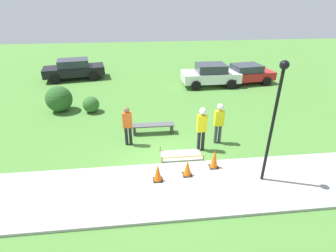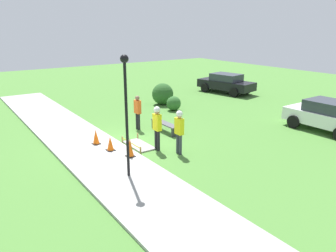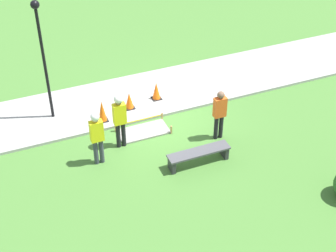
# 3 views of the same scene
# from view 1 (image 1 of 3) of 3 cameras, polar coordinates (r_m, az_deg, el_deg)

# --- Properties ---
(ground_plane) EXTENTS (60.00, 60.00, 0.00)m
(ground_plane) POSITION_cam_1_polar(r_m,az_deg,el_deg) (10.43, -0.79, -8.54)
(ground_plane) COLOR #477A33
(sidewalk) EXTENTS (28.00, 2.92, 0.10)m
(sidewalk) POSITION_cam_1_polar(r_m,az_deg,el_deg) (9.25, 0.11, -13.51)
(sidewalk) COLOR #9E9E99
(sidewalk) RESTS_ON ground_plane
(wet_concrete_patch) EXTENTS (1.73, 0.87, 0.30)m
(wet_concrete_patch) POSITION_cam_1_polar(r_m,az_deg,el_deg) (10.96, 2.90, -6.40)
(wet_concrete_patch) COLOR gray
(wet_concrete_patch) RESTS_ON ground_plane
(traffic_cone_near_patch) EXTENTS (0.34, 0.34, 0.67)m
(traffic_cone_near_patch) POSITION_cam_1_polar(r_m,az_deg,el_deg) (9.34, -2.24, -10.09)
(traffic_cone_near_patch) COLOR black
(traffic_cone_near_patch) RESTS_ON sidewalk
(traffic_cone_far_patch) EXTENTS (0.34, 0.34, 0.63)m
(traffic_cone_far_patch) POSITION_cam_1_polar(r_m,az_deg,el_deg) (9.61, 4.25, -9.08)
(traffic_cone_far_patch) COLOR black
(traffic_cone_far_patch) RESTS_ON sidewalk
(traffic_cone_sidewalk_edge) EXTENTS (0.34, 0.34, 0.79)m
(traffic_cone_sidewalk_edge) POSITION_cam_1_polar(r_m,az_deg,el_deg) (10.09, 10.05, -6.98)
(traffic_cone_sidewalk_edge) COLOR black
(traffic_cone_sidewalk_edge) RESTS_ON sidewalk
(park_bench) EXTENTS (1.99, 0.44, 0.48)m
(park_bench) POSITION_cam_1_polar(r_m,az_deg,el_deg) (12.54, -3.26, -0.19)
(park_bench) COLOR #2D2D33
(park_bench) RESTS_ON ground_plane
(worker_supervisor) EXTENTS (0.40, 0.28, 1.96)m
(worker_supervisor) POSITION_cam_1_polar(r_m,az_deg,el_deg) (10.89, 7.39, 0.24)
(worker_supervisor) COLOR black
(worker_supervisor) RESTS_ON ground_plane
(worker_assistant) EXTENTS (0.40, 0.27, 1.89)m
(worker_assistant) POSITION_cam_1_polar(r_m,az_deg,el_deg) (11.59, 11.07, 1.36)
(worker_assistant) COLOR #383D47
(worker_assistant) RESTS_ON ground_plane
(bystander_in_orange_shirt) EXTENTS (0.40, 0.24, 1.80)m
(bystander_in_orange_shirt) POSITION_cam_1_polar(r_m,az_deg,el_deg) (11.42, -8.80, 0.47)
(bystander_in_orange_shirt) COLOR black
(bystander_in_orange_shirt) RESTS_ON ground_plane
(lamppost_near) EXTENTS (0.28, 0.28, 4.24)m
(lamppost_near) POSITION_cam_1_polar(r_m,az_deg,el_deg) (8.84, 22.40, 3.58)
(lamppost_near) COLOR black
(lamppost_near) RESTS_ON sidewalk
(parked_car_red) EXTENTS (4.24, 2.46, 1.41)m
(parked_car_red) POSITION_cam_1_polar(r_m,az_deg,el_deg) (20.70, 16.59, 10.89)
(parked_car_red) COLOR red
(parked_car_red) RESTS_ON ground_plane
(parked_car_black) EXTENTS (4.79, 2.67, 1.54)m
(parked_car_black) POSITION_cam_1_polar(r_m,az_deg,el_deg) (22.16, -19.77, 11.63)
(parked_car_black) COLOR black
(parked_car_black) RESTS_ON ground_plane
(parked_car_white) EXTENTS (4.11, 2.19, 1.58)m
(parked_car_white) POSITION_cam_1_polar(r_m,az_deg,el_deg) (19.56, 9.24, 11.00)
(parked_car_white) COLOR white
(parked_car_white) RESTS_ON ground_plane
(shrub_rounded_near) EXTENTS (1.47, 1.47, 1.47)m
(shrub_rounded_near) POSITION_cam_1_polar(r_m,az_deg,el_deg) (16.09, -22.64, 5.46)
(shrub_rounded_near) COLOR #285623
(shrub_rounded_near) RESTS_ON ground_plane
(shrub_rounded_mid) EXTENTS (0.92, 0.92, 0.92)m
(shrub_rounded_mid) POSITION_cam_1_polar(r_m,az_deg,el_deg) (15.44, -16.41, 4.52)
(shrub_rounded_mid) COLOR #2D6028
(shrub_rounded_mid) RESTS_ON ground_plane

